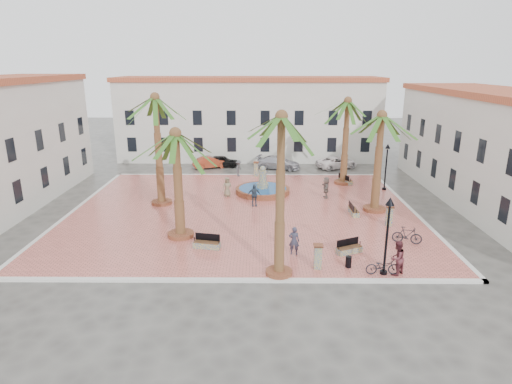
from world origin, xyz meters
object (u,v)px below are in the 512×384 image
(cyclist_b, at_px, (397,258))
(car_red, at_px, (210,162))
(bench_ne, at_px, (345,181))
(bicycle_b, at_px, (407,235))
(palm_sw, at_px, (176,147))
(bollard_e, at_px, (389,215))
(palm_s, at_px, (281,134))
(cyclist_a, at_px, (294,241))
(pedestrian_fountain_a, at_px, (227,187))
(car_silver, at_px, (278,163))
(car_black, at_px, (222,161))
(pedestrian_east, at_px, (326,187))
(palm_ne, at_px, (347,111))
(pedestrian_fountain_b, at_px, (254,195))
(palm_e, at_px, (381,128))
(bench_e, at_px, (353,211))
(bench_se, at_px, (349,249))
(lamppost_e, at_px, (387,159))
(bollard_n, at_px, (256,169))
(bollard_se, at_px, (318,256))
(lamppost_s, at_px, (388,223))
(litter_bin, at_px, (348,262))
(palm_nw, at_px, (156,109))
(fountain, at_px, (263,189))
(pedestrian_north, at_px, (239,168))
(bicycle_a, at_px, (383,266))
(bench_s, at_px, (207,244))

(cyclist_b, xyz_separation_m, car_red, (-12.62, 24.86, -0.48))
(bench_ne, height_order, car_red, car_red)
(bicycle_b, bearing_deg, palm_sw, 103.22)
(bench_ne, distance_m, bollard_e, 10.97)
(palm_s, height_order, bollard_e, palm_s)
(cyclist_a, xyz_separation_m, pedestrian_fountain_a, (-4.75, 11.45, -0.03))
(cyclist_a, distance_m, car_silver, 22.06)
(car_black, bearing_deg, palm_sw, 176.03)
(cyclist_a, distance_m, pedestrian_east, 11.69)
(bench_ne, bearing_deg, palm_ne, 75.04)
(palm_s, bearing_deg, bicycle_b, 26.91)
(cyclist_a, distance_m, pedestrian_fountain_b, 9.30)
(palm_e, relative_size, bench_e, 4.64)
(bicycle_b, bearing_deg, palm_ne, 22.91)
(palm_sw, distance_m, cyclist_a, 9.14)
(bench_se, height_order, pedestrian_fountain_a, pedestrian_fountain_a)
(lamppost_e, distance_m, pedestrian_east, 6.39)
(bollard_n, relative_size, car_red, 0.38)
(palm_ne, height_order, bollard_se, palm_ne)
(palm_s, height_order, bollard_se, palm_s)
(lamppost_s, xyz_separation_m, litter_bin, (-1.73, 0.77, -2.59))
(bollard_n, distance_m, cyclist_a, 18.48)
(palm_nw, xyz_separation_m, bollard_n, (7.50, 8.90, -6.72))
(lamppost_s, distance_m, lamppost_e, 16.63)
(fountain, xyz_separation_m, palm_nw, (-8.12, -3.06, 7.15))
(palm_s, relative_size, pedestrian_north, 5.46)
(pedestrian_north, bearing_deg, palm_ne, -87.46)
(bench_se, bearing_deg, bench_e, 51.06)
(bollard_e, relative_size, bicycle_a, 0.80)
(bollard_e, xyz_separation_m, pedestrian_fountain_b, (-9.40, 4.21, 0.15))
(lamppost_e, bearing_deg, palm_e, -112.40)
(bench_s, distance_m, bollard_se, 6.94)
(car_silver, bearing_deg, cyclist_a, -163.59)
(car_silver, bearing_deg, car_red, 103.92)
(car_red, bearing_deg, bench_s, 164.24)
(pedestrian_north, bearing_deg, bench_e, -123.44)
(bench_s, relative_size, bicycle_a, 0.96)
(lamppost_s, bearing_deg, bollard_e, 72.00)
(pedestrian_north, height_order, car_silver, pedestrian_north)
(lamppost_e, bearing_deg, car_silver, 137.04)
(palm_ne, distance_m, car_red, 16.10)
(lamppost_e, bearing_deg, pedestrian_fountain_b, -158.17)
(bollard_n, distance_m, pedestrian_north, 1.74)
(palm_nw, distance_m, car_silver, 17.48)
(bollard_n, bearing_deg, pedestrian_north, -180.00)
(pedestrian_fountain_b, bearing_deg, bicycle_b, -44.43)
(bicycle_a, xyz_separation_m, pedestrian_north, (-8.63, 20.80, 0.32))
(litter_bin, distance_m, bicycle_b, 5.43)
(pedestrian_fountain_b, bearing_deg, palm_e, -13.60)
(palm_e, distance_m, car_black, 20.60)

